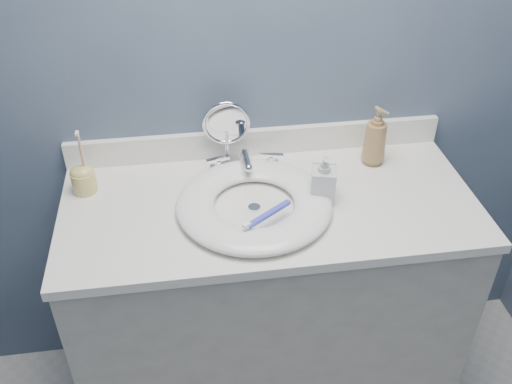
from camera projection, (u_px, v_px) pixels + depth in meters
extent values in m
cube|color=#46536A|center=(256.00, 61.00, 1.70)|extent=(2.20, 0.02, 2.40)
cube|color=#B6B3A7|center=(268.00, 307.00, 1.95)|extent=(1.20, 0.55, 0.85)
cube|color=white|center=(270.00, 205.00, 1.68)|extent=(1.22, 0.57, 0.03)
cube|color=white|center=(257.00, 142.00, 1.86)|extent=(1.22, 0.02, 0.09)
cylinder|color=silver|center=(254.00, 208.00, 1.64)|extent=(0.04, 0.04, 0.01)
cube|color=silver|center=(245.00, 167.00, 1.81)|extent=(0.22, 0.05, 0.01)
cylinder|color=silver|center=(245.00, 159.00, 1.79)|extent=(0.03, 0.03, 0.06)
cylinder|color=silver|center=(247.00, 160.00, 1.74)|extent=(0.02, 0.09, 0.02)
sphere|color=silver|center=(249.00, 168.00, 1.70)|extent=(0.03, 0.03, 0.03)
cylinder|color=silver|center=(218.00, 165.00, 1.79)|extent=(0.02, 0.02, 0.03)
cube|color=silver|center=(218.00, 159.00, 1.78)|extent=(0.08, 0.03, 0.01)
cylinder|color=silver|center=(271.00, 161.00, 1.81)|extent=(0.02, 0.02, 0.03)
cube|color=silver|center=(271.00, 155.00, 1.80)|extent=(0.08, 0.03, 0.01)
cylinder|color=silver|center=(228.00, 161.00, 1.84)|extent=(0.08, 0.08, 0.01)
cylinder|color=silver|center=(227.00, 147.00, 1.81)|extent=(0.01, 0.01, 0.11)
torus|color=silver|center=(226.00, 123.00, 1.75)|extent=(0.15, 0.02, 0.15)
cylinder|color=white|center=(226.00, 123.00, 1.75)|extent=(0.12, 0.01, 0.12)
imported|color=olive|center=(376.00, 136.00, 1.79)|extent=(0.10, 0.10, 0.20)
imported|color=silver|center=(324.00, 178.00, 1.64)|extent=(0.09, 0.09, 0.16)
cylinder|color=#D9C66C|center=(84.00, 182.00, 1.70)|extent=(0.07, 0.07, 0.07)
ellipsoid|color=#D9C66C|center=(82.00, 172.00, 1.68)|extent=(0.07, 0.06, 0.04)
cylinder|color=#EBA985|center=(82.00, 154.00, 1.64)|extent=(0.01, 0.02, 0.14)
cube|color=white|center=(77.00, 133.00, 1.59)|extent=(0.01, 0.02, 0.01)
cube|color=blue|center=(269.00, 214.00, 1.56)|extent=(0.13, 0.10, 0.01)
cube|color=white|center=(247.00, 225.00, 1.51)|extent=(0.03, 0.02, 0.01)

